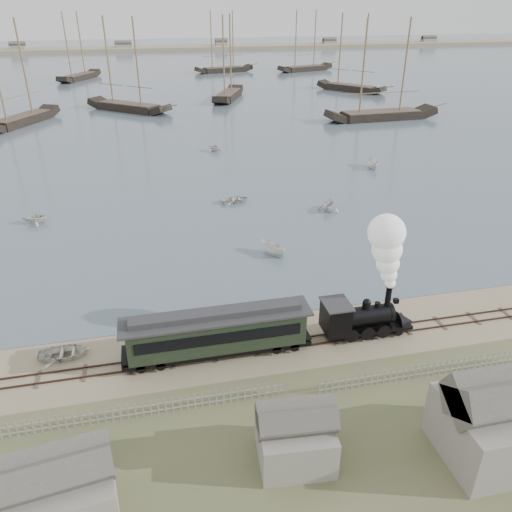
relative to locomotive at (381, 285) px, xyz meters
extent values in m
plane|color=tan|center=(-11.40, 2.00, -4.26)|extent=(600.00, 600.00, 0.00)
cube|color=#465665|center=(-11.40, 172.00, -4.23)|extent=(600.00, 336.00, 0.06)
cube|color=#38241E|center=(-11.40, -0.50, -4.16)|extent=(120.00, 0.08, 0.12)
cube|color=#38241E|center=(-11.40, 0.50, -4.16)|extent=(120.00, 0.08, 0.12)
cube|color=#41332A|center=(-11.40, 0.00, -4.23)|extent=(120.00, 1.80, 0.06)
cube|color=tan|center=(-11.40, 252.00, -4.26)|extent=(500.00, 20.00, 1.80)
cube|color=black|center=(-0.75, 0.00, -3.56)|extent=(6.72, 1.98, 0.25)
cylinder|color=black|center=(-1.15, 0.00, -2.57)|extent=(4.15, 1.48, 1.48)
cube|color=black|center=(-3.32, 0.00, -2.37)|extent=(1.78, 2.17, 2.27)
cube|color=#303033|center=(-3.32, 0.00, -1.19)|extent=(1.98, 2.37, 0.12)
cylinder|color=black|center=(0.73, 0.00, -1.24)|extent=(0.43, 0.43, 1.58)
sphere|color=black|center=(-0.95, 0.00, -1.42)|extent=(0.63, 0.63, 0.63)
cone|color=black|center=(2.41, 0.00, -3.66)|extent=(1.38, 1.98, 1.98)
cube|color=black|center=(1.42, 0.00, -1.58)|extent=(0.35, 0.35, 0.35)
cube|color=black|center=(-12.15, 0.00, -3.58)|extent=(13.34, 2.19, 0.33)
cube|color=black|center=(-12.15, 0.00, -2.25)|extent=(12.38, 2.38, 2.38)
cube|color=black|center=(-12.15, -1.21, -2.01)|extent=(11.43, 0.06, 0.86)
cube|color=black|center=(-12.15, 1.21, -2.01)|extent=(11.43, 0.06, 0.86)
cube|color=#303033|center=(-12.15, 0.00, -1.01)|extent=(13.34, 2.57, 0.17)
cube|color=#303033|center=(-12.15, 0.00, -0.72)|extent=(11.91, 1.14, 0.43)
imported|color=silver|center=(-22.86, 2.15, -3.89)|extent=(2.56, 3.58, 0.74)
imported|color=silver|center=(-28.73, 28.02, -3.44)|extent=(2.64, 3.02, 1.53)
imported|color=silver|center=(-4.35, 14.46, -3.60)|extent=(3.26, 2.59, 1.20)
imported|color=silver|center=(-5.44, 29.56, -3.83)|extent=(2.80, 3.76, 0.75)
imported|color=silver|center=(5.16, 24.32, -3.40)|extent=(3.99, 3.91, 1.60)
imported|color=silver|center=(17.60, 39.38, -3.50)|extent=(3.78, 1.76, 1.41)
imported|color=silver|center=(-4.42, 53.92, -3.44)|extent=(3.80, 3.67, 1.53)
camera|label=1|loc=(-15.79, -28.62, 18.47)|focal=35.00mm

